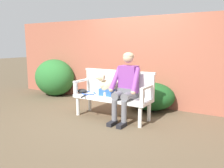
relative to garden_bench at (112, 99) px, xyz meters
name	(u,v)px	position (x,y,z in m)	size (l,w,h in m)	color
ground_plane	(112,118)	(0.00, 0.00, -0.38)	(40.00, 40.00, 0.00)	brown
brick_garden_fence	(141,61)	(0.00, 1.36, 0.67)	(8.00, 0.30, 2.09)	#9E5642
hedge_bush_mid_left	(150,96)	(0.42, 0.96, -0.07)	(1.09, 1.02, 0.62)	#194C1E
hedge_bush_far_right	(58,77)	(-2.44, 1.00, 0.13)	(0.86, 0.63, 1.02)	#286B2D
hedge_bush_far_left	(55,77)	(-2.49, 0.94, 0.14)	(1.19, 0.99, 1.03)	#286B2D
garden_bench	(112,99)	(0.00, 0.00, 0.00)	(1.57, 0.53, 0.44)	white
bench_backrest	(118,82)	(0.00, 0.24, 0.31)	(1.61, 0.06, 0.50)	white
bench_armrest_left_end	(79,84)	(-0.74, -0.09, 0.26)	(0.06, 0.53, 0.28)	white
bench_armrest_right_end	(145,91)	(0.74, -0.09, 0.26)	(0.06, 0.53, 0.28)	white
person_seated	(126,84)	(0.32, -0.02, 0.33)	(0.56, 0.67, 1.31)	black
dog_on_bench	(107,84)	(-0.13, 0.01, 0.29)	(0.38, 0.43, 0.46)	beige
tennis_racket	(88,93)	(-0.54, -0.05, 0.07)	(0.36, 0.58, 0.03)	blue
baseball_glove	(82,91)	(-0.70, -0.05, 0.10)	(0.22, 0.17, 0.09)	black
sports_bag	(107,92)	(-0.14, 0.03, 0.13)	(0.28, 0.20, 0.14)	#2856A3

